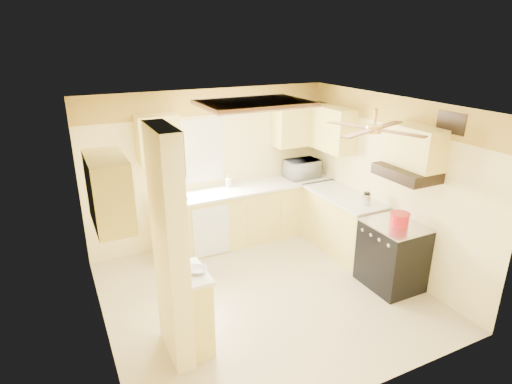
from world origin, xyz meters
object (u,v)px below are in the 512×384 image
dutch_oven (400,219)px  kettle (367,199)px  microwave (302,169)px  bowl (198,270)px  stove (392,255)px

dutch_oven → kettle: size_ratio=1.31×
microwave → dutch_oven: size_ratio=2.19×
bowl → dutch_oven: 2.77m
dutch_oven → bowl: bearing=179.9°
stove → dutch_oven: (0.02, -0.03, 0.54)m
bowl → kettle: (2.81, 0.70, 0.07)m
microwave → dutch_oven: 2.22m
bowl → dutch_oven: dutch_oven is taller
microwave → dutch_oven: bearing=92.5°
dutch_oven → kettle: kettle is taller
microwave → dutch_oven: (0.11, -2.22, -0.09)m
bowl → dutch_oven: (2.77, -0.00, 0.04)m
microwave → bowl: size_ratio=2.90×
dutch_oven → kettle: bearing=87.2°
kettle → bowl: bearing=-166.1°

